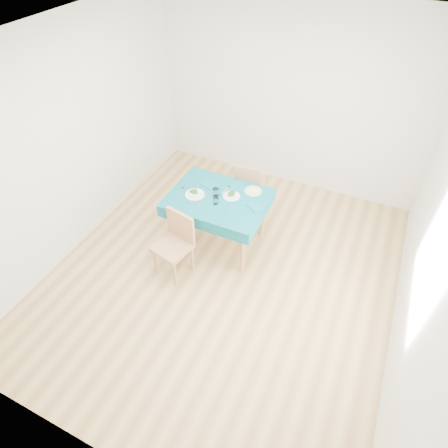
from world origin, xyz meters
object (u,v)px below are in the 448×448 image
at_px(bowl_near, 195,193).
at_px(side_plate, 253,191).
at_px(table, 218,220).
at_px(bowl_far, 232,194).
at_px(chair_far, 250,184).
at_px(chair_near, 172,243).

bearing_deg(bowl_near, side_plate, 30.17).
height_order(bowl_near, side_plate, bowl_near).
xyz_separation_m(table, bowl_far, (0.15, 0.09, 0.41)).
distance_m(chair_far, bowl_near, 1.01).
bearing_deg(bowl_near, bowl_far, 21.07).
xyz_separation_m(chair_far, bowl_near, (-0.41, -0.87, 0.32)).
xyz_separation_m(table, chair_near, (-0.26, -0.71, 0.11)).
relative_size(chair_far, bowl_near, 3.90).
height_order(table, chair_near, chair_near).
height_order(table, chair_far, chair_far).
xyz_separation_m(chair_near, bowl_near, (-0.02, 0.63, 0.30)).
distance_m(table, chair_far, 0.81).
bearing_deg(side_plate, bowl_far, -135.51).
distance_m(table, bowl_near, 0.51).
height_order(bowl_far, side_plate, bowl_far).
height_order(chair_near, bowl_far, chair_near).
distance_m(table, chair_near, 0.76).
bearing_deg(chair_near, bowl_far, 74.85).
bearing_deg(chair_near, table, 81.59).
bearing_deg(bowl_far, chair_near, -117.06).
bearing_deg(bowl_far, bowl_near, -158.93).
relative_size(chair_near, bowl_far, 4.69).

